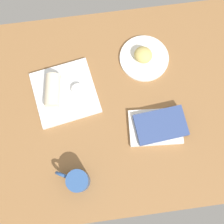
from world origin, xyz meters
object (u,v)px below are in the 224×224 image
object	(u,v)px
round_plate	(144,58)
scone_pastry	(143,55)
breakfast_wrap	(53,90)
square_plate	(65,93)
coffee_mug	(77,181)
book_stack	(158,126)
sauce_cup	(78,90)

from	to	relation	value
round_plate	scone_pastry	bearing A→B (deg)	174.79
scone_pastry	breakfast_wrap	world-z (taller)	breakfast_wrap
square_plate	coffee_mug	distance (cm)	37.31
scone_pastry	book_stack	world-z (taller)	scone_pastry
round_plate	square_plate	xyz separation A→B (cm)	(-35.84, -11.29, 0.10)
coffee_mug	book_stack	bearing A→B (deg)	26.48
round_plate	coffee_mug	xyz separation A→B (cm)	(-34.05, -48.29, 4.50)
breakfast_wrap	coffee_mug	distance (cm)	37.85
round_plate	book_stack	world-z (taller)	book_stack
scone_pastry	sauce_cup	size ratio (longest dim) A/B	1.53
round_plate	breakfast_wrap	xyz separation A→B (cm)	(-40.40, -10.98, 3.98)
sauce_cup	breakfast_wrap	xyz separation A→B (cm)	(-10.25, 0.70, 1.61)
sauce_cup	scone_pastry	bearing A→B (deg)	21.80
book_stack	coffee_mug	world-z (taller)	coffee_mug
sauce_cup	book_stack	size ratio (longest dim) A/B	0.21
sauce_cup	square_plate	bearing A→B (deg)	176.09
round_plate	coffee_mug	size ratio (longest dim) A/B	1.67
breakfast_wrap	book_stack	distance (cm)	45.62
coffee_mug	breakfast_wrap	bearing A→B (deg)	99.66
square_plate	coffee_mug	size ratio (longest dim) A/B	1.96
breakfast_wrap	sauce_cup	bearing A→B (deg)	-175.98
scone_pastry	square_plate	bearing A→B (deg)	-162.06
breakfast_wrap	coffee_mug	size ratio (longest dim) A/B	1.05
square_plate	round_plate	bearing A→B (deg)	17.48
scone_pastry	breakfast_wrap	distance (cm)	41.14
square_plate	coffee_mug	xyz separation A→B (cm)	(1.80, -37.00, 4.40)
breakfast_wrap	coffee_mug	xyz separation A→B (cm)	(6.35, -37.31, 0.51)
round_plate	book_stack	distance (cm)	31.13
square_plate	sauce_cup	bearing A→B (deg)	-3.91
square_plate	breakfast_wrap	size ratio (longest dim) A/B	1.87
square_plate	coffee_mug	bearing A→B (deg)	-87.22
round_plate	scone_pastry	distance (cm)	3.56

